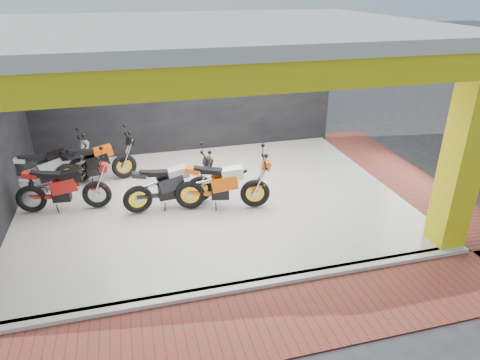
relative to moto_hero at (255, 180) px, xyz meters
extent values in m
plane|color=#2D2D30|center=(-0.78, -1.32, -0.73)|extent=(80.00, 80.00, 0.00)
cube|color=white|center=(-0.78, 0.68, -0.68)|extent=(8.00, 6.00, 0.10)
cube|color=beige|center=(-0.78, 0.68, 2.87)|extent=(8.40, 6.40, 0.20)
cube|color=black|center=(-0.78, 3.78, 1.02)|extent=(8.20, 0.20, 3.50)
cube|color=yellow|center=(2.97, -2.07, 1.02)|extent=(0.50, 0.50, 3.50)
cube|color=yellow|center=(-0.78, -2.32, 2.57)|extent=(8.40, 0.30, 0.40)
cube|color=yellow|center=(3.22, 0.68, 2.57)|extent=(0.30, 6.40, 0.40)
cube|color=white|center=(-0.78, -2.34, -0.68)|extent=(8.00, 0.20, 0.10)
cube|color=maroon|center=(-0.78, -3.12, -0.71)|extent=(9.00, 1.40, 0.03)
cube|color=maroon|center=(4.02, 0.68, -0.71)|extent=(1.40, 7.00, 0.03)
camera|label=1|loc=(-2.30, -7.49, 3.67)|focal=32.00mm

